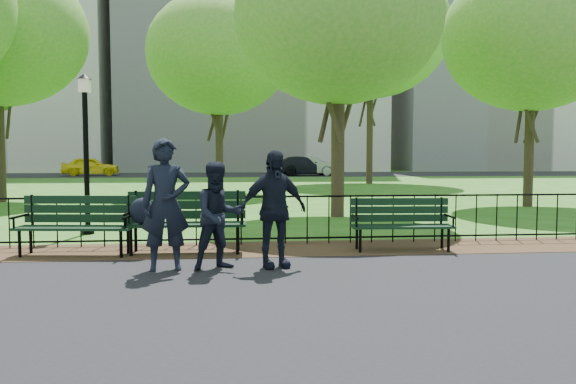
{
  "coord_description": "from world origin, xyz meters",
  "views": [
    {
      "loc": [
        0.06,
        -8.06,
        1.67
      ],
      "look_at": [
        1.0,
        1.5,
        1.0
      ],
      "focal_mm": 35.0,
      "sensor_mm": 36.0,
      "label": 1
    }
  ],
  "objects": [
    {
      "name": "sedan_dark",
      "position": [
        5.31,
        32.57,
        0.71
      ],
      "size": [
        5.11,
        2.87,
        1.4
      ],
      "primitive_type": "imported",
      "rotation": [
        0.0,
        0.0,
        1.77
      ],
      "color": "black",
      "rests_on": "far_street"
    },
    {
      "name": "park_bench_right_a",
      "position": [
        2.91,
        1.21,
        0.55
      ],
      "size": [
        1.74,
        0.62,
        0.97
      ],
      "rotation": [
        0.0,
        0.0,
        -0.06
      ],
      "color": "black",
      "rests_on": "ground"
    },
    {
      "name": "apartment_east",
      "position": [
        26.0,
        48.0,
        12.0
      ],
      "size": [
        20.0,
        15.0,
        24.0
      ],
      "primitive_type": "cube",
      "color": "silver",
      "rests_on": "ground"
    },
    {
      "name": "dirt_strip",
      "position": [
        0.0,
        1.5,
        0.01
      ],
      "size": [
        60.0,
        1.6,
        0.01
      ],
      "primitive_type": "cube",
      "color": "#372816",
      "rests_on": "ground"
    },
    {
      "name": "asphalt_path",
      "position": [
        0.0,
        -3.4,
        0.01
      ],
      "size": [
        60.0,
        9.2,
        0.01
      ],
      "primitive_type": "cube",
      "color": "black",
      "rests_on": "ground"
    },
    {
      "name": "person_left",
      "position": [
        -0.89,
        -0.06,
        0.94
      ],
      "size": [
        0.73,
        0.53,
        1.86
      ],
      "primitive_type": "imported",
      "rotation": [
        0.0,
        0.0,
        0.13
      ],
      "color": "black",
      "rests_on": "asphalt_path"
    },
    {
      "name": "park_bench_main",
      "position": [
        -0.95,
        1.27,
        0.67
      ],
      "size": [
        1.98,
        0.66,
        1.11
      ],
      "rotation": [
        0.0,
        0.0,
        -0.02
      ],
      "color": "black",
      "rests_on": "ground"
    },
    {
      "name": "sedan_silver",
      "position": [
        5.81,
        32.65,
        0.71
      ],
      "size": [
        4.47,
        2.54,
        1.39
      ],
      "primitive_type": "imported",
      "rotation": [
        0.0,
        0.0,
        1.3
      ],
      "color": "#94959B",
      "rests_on": "far_street"
    },
    {
      "name": "far_street",
      "position": [
        0.0,
        35.0,
        0.01
      ],
      "size": [
        70.0,
        9.0,
        0.01
      ],
      "primitive_type": "cube",
      "color": "black",
      "rests_on": "ground"
    },
    {
      "name": "person_right",
      "position": [
        0.64,
        -0.04,
        0.86
      ],
      "size": [
        1.07,
        0.69,
        1.7
      ],
      "primitive_type": "imported",
      "rotation": [
        0.0,
        0.0,
        0.3
      ],
      "color": "black",
      "rests_on": "asphalt_path"
    },
    {
      "name": "taxi",
      "position": [
        -10.19,
        33.77,
        0.7
      ],
      "size": [
        4.22,
        2.26,
        1.37
      ],
      "primitive_type": "imported",
      "rotation": [
        0.0,
        0.0,
        1.74
      ],
      "color": "yellow",
      "rests_on": "far_street"
    },
    {
      "name": "tree_mid_e",
      "position": [
        9.2,
        8.53,
        5.25
      ],
      "size": [
        5.42,
        5.42,
        7.56
      ],
      "color": "#2D2116",
      "rests_on": "ground"
    },
    {
      "name": "tree_far_c",
      "position": [
        -0.49,
        15.53,
        5.74
      ],
      "size": [
        5.93,
        5.93,
        8.27
      ],
      "color": "#2D2116",
      "rests_on": "ground"
    },
    {
      "name": "person_mid",
      "position": [
        -0.15,
        -0.07,
        0.78
      ],
      "size": [
        0.83,
        0.63,
        1.53
      ],
      "primitive_type": "imported",
      "rotation": [
        0.0,
        0.0,
        0.37
      ],
      "color": "black",
      "rests_on": "asphalt_path"
    },
    {
      "name": "lamppost",
      "position": [
        -2.92,
        3.76,
        1.78
      ],
      "size": [
        0.29,
        0.29,
        3.27
      ],
      "color": "black",
      "rests_on": "ground"
    },
    {
      "name": "apartment_mid",
      "position": [
        2.0,
        48.0,
        15.0
      ],
      "size": [
        24.0,
        15.0,
        30.0
      ],
      "primitive_type": "cube",
      "color": "silver",
      "rests_on": "ground"
    },
    {
      "name": "park_bench_left_a",
      "position": [
        -2.47,
        1.29,
        0.6
      ],
      "size": [
        1.91,
        0.78,
        1.05
      ],
      "rotation": [
        0.0,
        0.0,
        -0.12
      ],
      "color": "black",
      "rests_on": "ground"
    },
    {
      "name": "tree_near_e",
      "position": [
        2.78,
        6.36,
        5.17
      ],
      "size": [
        5.35,
        5.35,
        7.45
      ],
      "color": "#2D2116",
      "rests_on": "ground"
    },
    {
      "name": "tree_far_e",
      "position": [
        7.5,
        22.01,
        8.22
      ],
      "size": [
        8.49,
        8.49,
        11.83
      ],
      "color": "#2D2116",
      "rests_on": "ground"
    },
    {
      "name": "ground",
      "position": [
        0.0,
        0.0,
        0.0
      ],
      "size": [
        120.0,
        120.0,
        0.0
      ],
      "primitive_type": "plane",
      "color": "#315F19"
    },
    {
      "name": "iron_fence",
      "position": [
        0.0,
        2.0,
        0.5
      ],
      "size": [
        24.06,
        0.06,
        1.0
      ],
      "color": "black",
      "rests_on": "ground"
    }
  ]
}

